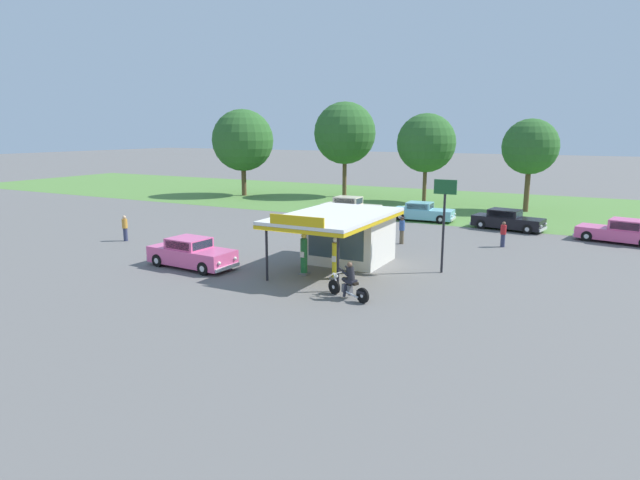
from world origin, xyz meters
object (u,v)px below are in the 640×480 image
parked_car_second_row_spare (350,207)px  parked_car_back_row_right (620,232)px  parked_car_back_row_centre_right (507,220)px  bystander_standing_back_lot (402,229)px  parked_car_back_row_centre (422,212)px  bystander_leaning_by_kiosk (125,228)px  gas_pump_nearside (304,256)px  roadside_pole_sign (444,210)px  featured_classic_sedan (191,254)px  bystander_strolling_foreground (503,234)px  motorcycle_with_rider (349,284)px  gas_pump_offside (336,260)px

parked_car_second_row_spare → parked_car_back_row_right: parked_car_second_row_spare is taller
parked_car_back_row_centre_right → bystander_standing_back_lot: bearing=-121.4°
parked_car_second_row_spare → parked_car_back_row_centre: (6.03, 0.34, -0.04)m
bystander_leaning_by_kiosk → bystander_standing_back_lot: bearing=25.0°
gas_pump_nearside → parked_car_back_row_centre: (0.29, 18.25, -0.29)m
parked_car_second_row_spare → bystander_standing_back_lot: bearing=-49.4°
gas_pump_nearside → parked_car_back_row_right: 21.05m
gas_pump_nearside → roadside_pole_sign: bearing=30.8°
parked_car_back_row_centre → featured_classic_sedan: bearing=-107.2°
parked_car_back_row_centre → bystander_strolling_foreground: (7.22, -7.15, 0.15)m
featured_classic_sedan → bystander_strolling_foreground: size_ratio=3.21×
parked_car_back_row_centre_right → parked_car_back_row_right: bearing=-10.9°
motorcycle_with_rider → bystander_standing_back_lot: 11.71m
bystander_standing_back_lot → bystander_leaning_by_kiosk: (-15.87, -7.39, -0.05)m
gas_pump_offside → parked_car_back_row_right: size_ratio=0.39×
bystander_strolling_foreground → bystander_leaning_by_kiosk: 23.52m
parked_car_back_row_centre_right → parked_car_back_row_right: size_ratio=0.99×
parked_car_back_row_right → bystander_strolling_foreground: (-6.29, -4.80, 0.14)m
roadside_pole_sign → bystander_leaning_by_kiosk: bearing=-174.9°
gas_pump_nearside → gas_pump_offside: gas_pump_nearside is taller
parked_car_back_row_centre → bystander_leaning_by_kiosk: size_ratio=3.00×
bystander_strolling_foreground → parked_car_back_row_right: bearing=37.4°
gas_pump_nearside → parked_car_back_row_centre: size_ratio=0.42×
gas_pump_offside → parked_car_second_row_spare: size_ratio=0.40×
gas_pump_offside → parked_car_back_row_centre_right: bearing=73.6°
featured_classic_sedan → parked_car_back_row_centre: featured_classic_sedan is taller
parked_car_second_row_spare → parked_car_back_row_right: (19.54, -2.01, -0.03)m
featured_classic_sedan → parked_car_back_row_centre_right: 22.56m
gas_pump_nearside → bystander_strolling_foreground: bearing=55.9°
parked_car_back_row_centre_right → roadside_pole_sign: bearing=-93.9°
featured_classic_sedan → parked_car_back_row_centre_right: featured_classic_sedan is taller
parked_car_back_row_centre → bystander_leaning_by_kiosk: bearing=-130.9°
featured_classic_sedan → parked_car_back_row_right: bearing=41.5°
parked_car_second_row_spare → bystander_leaning_by_kiosk: 18.21m
parked_car_back_row_centre → roadside_pole_sign: roadside_pole_sign is taller
bystander_strolling_foreground → bystander_leaning_by_kiosk: bystander_leaning_by_kiosk is taller
motorcycle_with_rider → bystander_standing_back_lot: bearing=98.6°
motorcycle_with_rider → parked_car_back_row_centre_right: (3.23, 19.73, 0.01)m
parked_car_second_row_spare → bystander_strolling_foreground: (13.26, -6.81, 0.11)m
motorcycle_with_rider → parked_car_back_row_right: (10.24, 18.38, 0.02)m
bystander_leaning_by_kiosk → roadside_pole_sign: bearing=5.1°
bystander_strolling_foreground → bystander_standing_back_lot: bearing=-160.7°
parked_car_second_row_spare → parked_car_back_row_right: bearing=-5.9°
gas_pump_offside → featured_classic_sedan: (-7.53, -1.46, -0.22)m
gas_pump_nearside → gas_pump_offside: bearing=-0.0°
roadside_pole_sign → gas_pump_nearside: bearing=-149.2°
bystander_standing_back_lot → gas_pump_offside: bearing=-90.6°
featured_classic_sedan → motorcycle_with_rider: bearing=-6.2°
parked_car_second_row_spare → parked_car_back_row_centre_right: 12.55m
gas_pump_nearside → featured_classic_sedan: size_ratio=0.41×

